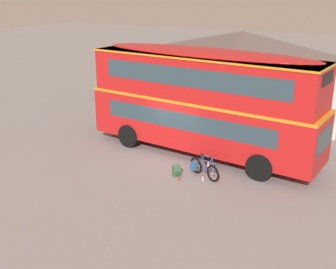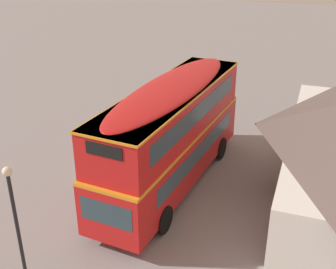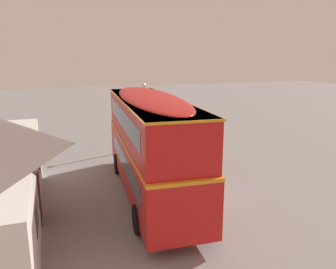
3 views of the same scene
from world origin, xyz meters
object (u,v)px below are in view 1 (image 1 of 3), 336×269
touring_bicycle (203,168)px  water_bottle_red_squeeze (178,179)px  backpack_on_ground (176,170)px  water_bottle_clear_plastic (203,178)px  double_decker_bus (203,98)px

touring_bicycle → water_bottle_red_squeeze: touring_bicycle is taller
backpack_on_ground → water_bottle_clear_plastic: 1.13m
backpack_on_ground → double_decker_bus: bearing=94.1°
water_bottle_clear_plastic → double_decker_bus: bearing=116.7°
backpack_on_ground → water_bottle_clear_plastic: size_ratio=2.48×
touring_bicycle → water_bottle_clear_plastic: touring_bicycle is taller
touring_bicycle → water_bottle_red_squeeze: size_ratio=6.92×
touring_bicycle → water_bottle_clear_plastic: bearing=-63.3°
touring_bicycle → water_bottle_clear_plastic: size_ratio=7.70×
backpack_on_ground → water_bottle_red_squeeze: backpack_on_ground is taller
backpack_on_ground → water_bottle_clear_plastic: backpack_on_ground is taller
double_decker_bus → backpack_on_ground: bearing=-85.9°
touring_bicycle → water_bottle_red_squeeze: 1.12m
double_decker_bus → backpack_on_ground: 3.65m
water_bottle_clear_plastic → backpack_on_ground: bearing=-171.4°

